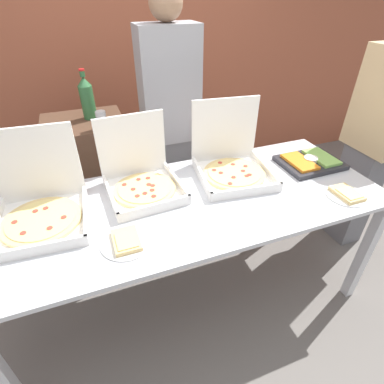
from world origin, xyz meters
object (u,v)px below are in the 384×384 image
(pizza_box_far_left, at_px, (142,179))
(person_guest_plaid, at_px, (374,139))
(pizza_box_far_right, at_px, (40,206))
(person_guest_cap, at_px, (171,127))
(soda_bottle, at_px, (87,98))
(paper_plate_front_right, at_px, (347,194))
(veggie_tray, at_px, (310,162))
(pizza_box_near_left, at_px, (232,163))
(soda_can_silver, at_px, (102,120))
(paper_plate_front_center, at_px, (126,241))

(pizza_box_far_left, bearing_deg, person_guest_plaid, -5.18)
(pizza_box_far_right, distance_m, person_guest_cap, 1.08)
(person_guest_cap, bearing_deg, soda_bottle, -20.07)
(paper_plate_front_right, xyz_separation_m, veggie_tray, (0.04, 0.37, 0.01))
(pizza_box_far_left, bearing_deg, pizza_box_near_left, -5.36)
(pizza_box_far_right, height_order, soda_can_silver, pizza_box_far_right)
(pizza_box_near_left, relative_size, person_guest_plaid, 0.28)
(pizza_box_far_left, bearing_deg, pizza_box_far_right, -174.38)
(veggie_tray, distance_m, person_guest_plaid, 0.59)
(paper_plate_front_right, bearing_deg, soda_can_silver, 140.95)
(paper_plate_front_center, bearing_deg, paper_plate_front_right, -3.16)
(paper_plate_front_center, relative_size, veggie_tray, 0.62)
(paper_plate_front_right, bearing_deg, soda_bottle, 136.05)
(paper_plate_front_center, relative_size, person_guest_cap, 0.13)
(pizza_box_near_left, distance_m, person_guest_cap, 0.60)
(person_guest_cap, height_order, person_guest_plaid, person_guest_cap)
(pizza_box_near_left, xyz_separation_m, pizza_box_far_left, (-0.57, 0.02, -0.00))
(pizza_box_far_right, height_order, veggie_tray, pizza_box_far_right)
(person_guest_cap, xyz_separation_m, person_guest_plaid, (1.35, -0.60, -0.05))
(paper_plate_front_right, distance_m, person_guest_cap, 1.25)
(person_guest_plaid, bearing_deg, paper_plate_front_right, 123.73)
(pizza_box_far_left, xyz_separation_m, paper_plate_front_right, (1.07, -0.48, -0.06))
(pizza_box_far_right, height_order, person_guest_cap, person_guest_cap)
(soda_can_silver, bearing_deg, soda_bottle, 103.33)
(pizza_box_far_left, xyz_separation_m, paper_plate_front_center, (-0.17, -0.41, -0.06))
(soda_can_silver, height_order, person_guest_cap, person_guest_cap)
(veggie_tray, relative_size, person_guest_plaid, 0.22)
(paper_plate_front_right, height_order, person_guest_cap, person_guest_cap)
(pizza_box_far_right, xyz_separation_m, pizza_box_far_left, (0.53, 0.08, -0.00))
(paper_plate_front_center, bearing_deg, pizza_box_far_left, 67.21)
(pizza_box_far_right, bearing_deg, soda_can_silver, 58.92)
(veggie_tray, bearing_deg, pizza_box_far_left, 174.37)
(pizza_box_near_left, bearing_deg, soda_bottle, 142.20)
(pizza_box_far_right, xyz_separation_m, person_guest_plaid, (2.23, 0.02, -0.01))
(pizza_box_far_left, distance_m, person_guest_plaid, 1.70)
(person_guest_plaid, bearing_deg, soda_can_silver, 73.11)
(paper_plate_front_right, distance_m, soda_bottle, 1.78)
(veggie_tray, bearing_deg, soda_bottle, 146.98)
(paper_plate_front_center, bearing_deg, pizza_box_far_right, 137.91)
(paper_plate_front_right, height_order, soda_can_silver, soda_can_silver)
(paper_plate_front_right, xyz_separation_m, soda_bottle, (-1.26, 1.21, 0.33))
(veggie_tray, distance_m, soda_can_silver, 1.40)
(pizza_box_near_left, distance_m, soda_can_silver, 0.89)
(pizza_box_far_right, height_order, pizza_box_far_left, pizza_box_far_right)
(veggie_tray, xyz_separation_m, soda_bottle, (-1.30, 0.84, 0.32))
(paper_plate_front_center, distance_m, person_guest_plaid, 1.90)
(paper_plate_front_center, bearing_deg, person_guest_plaid, 10.64)
(soda_bottle, height_order, person_guest_plaid, person_guest_plaid)
(pizza_box_far_left, bearing_deg, veggie_tray, -8.81)
(soda_can_silver, bearing_deg, pizza_box_far_right, -124.66)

